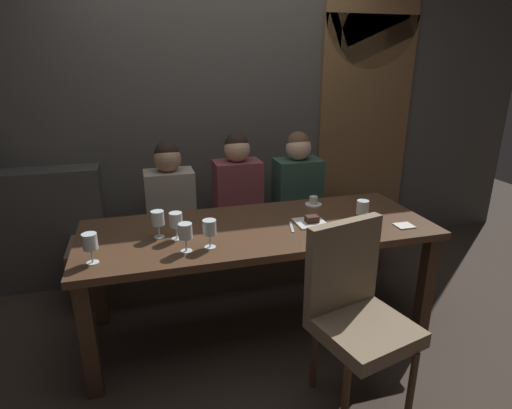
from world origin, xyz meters
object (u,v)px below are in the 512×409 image
(banquette_bench, at_px, (235,253))
(wine_glass_near_left, at_px, (185,232))
(wine_glass_far_right, at_px, (209,229))
(fork_on_table, at_px, (292,227))
(chair_near_side, at_px, (355,305))
(wine_glass_center_back, at_px, (362,208))
(diner_bearded, at_px, (237,184))
(espresso_cup, at_px, (313,201))
(dessert_plate, at_px, (311,221))
(wine_glass_near_right, at_px, (158,219))
(diner_far_end, at_px, (297,181))
(wine_glass_far_left, at_px, (90,242))
(wine_glass_center_front, at_px, (176,221))
(diner_redhead, at_px, (170,193))
(dining_table, at_px, (259,239))

(banquette_bench, xyz_separation_m, wine_glass_near_left, (-0.48, -0.94, 0.62))
(wine_glass_far_right, distance_m, fork_on_table, 0.57)
(chair_near_side, distance_m, wine_glass_far_right, 0.87)
(banquette_bench, relative_size, wine_glass_center_back, 15.24)
(diner_bearded, distance_m, espresso_cup, 0.63)
(diner_bearded, relative_size, dessert_plate, 4.02)
(wine_glass_far_right, distance_m, wine_glass_near_right, 0.35)
(diner_far_end, xyz_separation_m, wine_glass_far_left, (-1.49, -0.92, 0.05))
(wine_glass_near_right, distance_m, wine_glass_center_front, 0.11)
(banquette_bench, distance_m, espresso_cup, 0.84)
(diner_far_end, bearing_deg, diner_redhead, 179.00)
(diner_bearded, height_order, wine_glass_near_right, diner_bearded)
(diner_bearded, distance_m, fork_on_table, 0.81)
(fork_on_table, bearing_deg, banquette_bench, 118.50)
(chair_near_side, bearing_deg, dining_table, 112.44)
(espresso_cup, xyz_separation_m, dessert_plate, (-0.16, -0.33, -0.01))
(diner_bearded, height_order, wine_glass_center_front, diner_bearded)
(wine_glass_far_left, distance_m, wine_glass_center_front, 0.49)
(diner_bearded, xyz_separation_m, wine_glass_center_front, (-0.55, -0.78, 0.04))
(chair_near_side, relative_size, wine_glass_near_right, 5.98)
(wine_glass_far_right, bearing_deg, fork_on_table, 15.31)
(chair_near_side, relative_size, wine_glass_near_left, 5.98)
(wine_glass_far_right, height_order, wine_glass_near_right, same)
(diner_redhead, bearing_deg, wine_glass_near_left, -89.56)
(chair_near_side, xyz_separation_m, wine_glass_far_left, (-1.27, 0.48, 0.30))
(dining_table, xyz_separation_m, wine_glass_far_left, (-0.97, -0.24, 0.20))
(diner_far_end, height_order, wine_glass_center_back, diner_far_end)
(dining_table, distance_m, espresso_cup, 0.58)
(diner_redhead, relative_size, wine_glass_far_right, 4.44)
(diner_bearded, xyz_separation_m, diner_far_end, (0.48, -0.04, -0.00))
(chair_near_side, distance_m, wine_glass_center_front, 1.09)
(diner_redhead, height_order, wine_glass_center_back, diner_redhead)
(dining_table, bearing_deg, wine_glass_far_left, -165.84)
(dining_table, distance_m, wine_glass_center_back, 0.68)
(wine_glass_far_right, bearing_deg, espresso_cup, 31.14)
(diner_bearded, distance_m, wine_glass_near_right, 0.98)
(diner_far_end, relative_size, wine_glass_near_right, 4.61)
(chair_near_side, bearing_deg, wine_glass_near_left, 148.29)
(diner_redhead, relative_size, wine_glass_center_front, 4.44)
(diner_far_end, bearing_deg, chair_near_side, -98.93)
(chair_near_side, relative_size, wine_glass_far_right, 5.98)
(dining_table, relative_size, banquette_bench, 0.88)
(wine_glass_near_left, bearing_deg, fork_on_table, 13.61)
(banquette_bench, distance_m, wine_glass_center_back, 1.23)
(wine_glass_far_left, xyz_separation_m, dessert_plate, (1.31, 0.20, -0.10))
(diner_bearded, distance_m, dessert_plate, 0.82)
(diner_bearded, bearing_deg, wine_glass_far_right, -112.16)
(banquette_bench, xyz_separation_m, wine_glass_far_right, (-0.35, -0.92, 0.62))
(chair_near_side, xyz_separation_m, diner_redhead, (-0.79, 1.42, 0.23))
(banquette_bench, xyz_separation_m, fork_on_table, (0.19, -0.78, 0.51))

